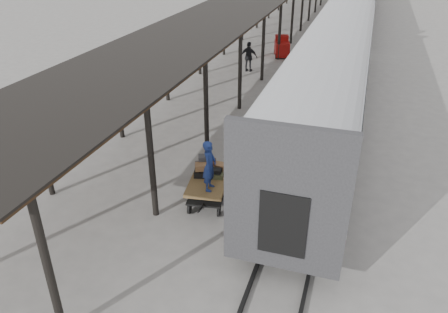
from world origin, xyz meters
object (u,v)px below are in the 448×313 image
(luggage_tug, at_px, (282,47))
(pedestrian, at_px, (249,57))
(porter, at_px, (209,166))
(baggage_cart, at_px, (209,183))

(luggage_tug, bearing_deg, pedestrian, -123.58)
(luggage_tug, height_order, pedestrian, pedestrian)
(porter, bearing_deg, pedestrian, 5.64)
(baggage_cart, bearing_deg, luggage_tug, 85.57)
(baggage_cart, distance_m, porter, 1.28)
(pedestrian, bearing_deg, porter, 102.92)
(baggage_cart, relative_size, luggage_tug, 1.38)
(pedestrian, bearing_deg, luggage_tug, -104.51)
(porter, bearing_deg, luggage_tug, -0.32)
(porter, xyz_separation_m, pedestrian, (-2.90, 15.72, -0.76))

